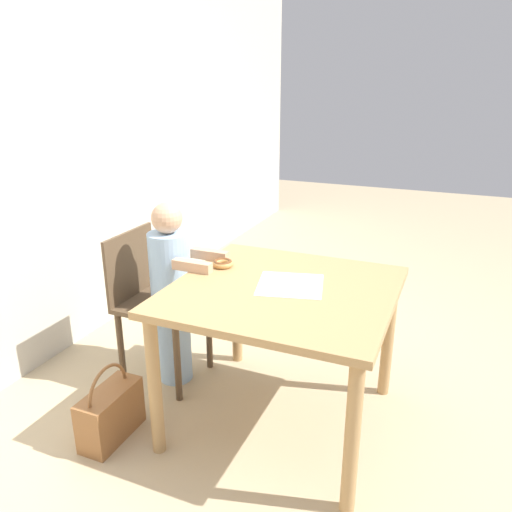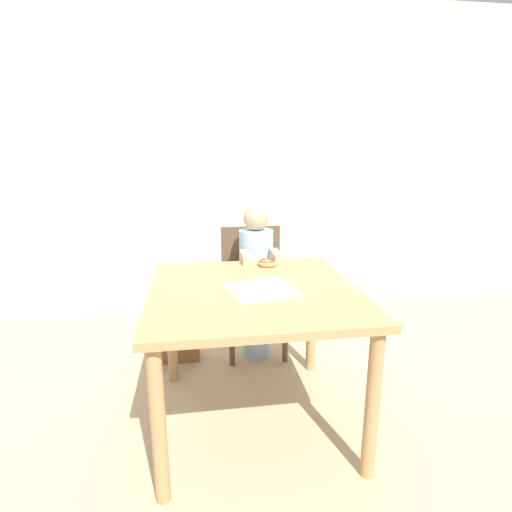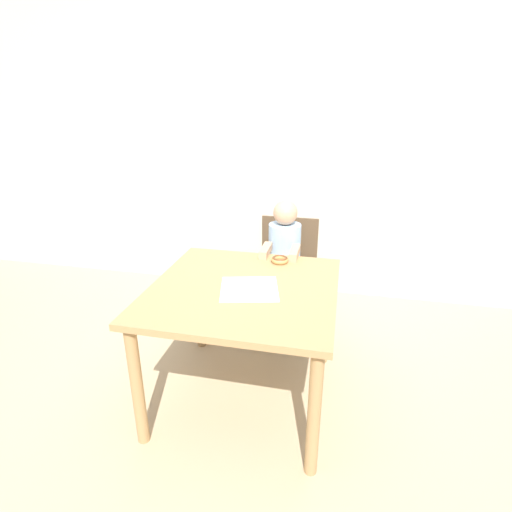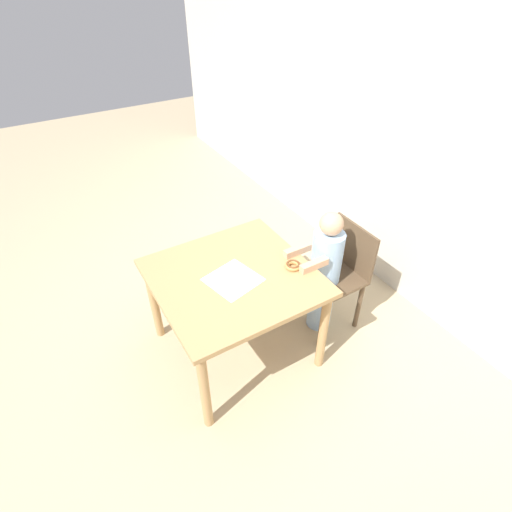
# 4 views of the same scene
# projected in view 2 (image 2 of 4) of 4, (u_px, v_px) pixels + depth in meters

# --- Properties ---
(ground_plane) EXTENTS (12.00, 12.00, 0.00)m
(ground_plane) POSITION_uv_depth(u_px,v_px,m) (254.00, 419.00, 2.08)
(ground_plane) COLOR tan
(wall_back) EXTENTS (8.00, 0.05, 2.50)m
(wall_back) POSITION_uv_depth(u_px,v_px,m) (226.00, 164.00, 3.22)
(wall_back) COLOR beige
(wall_back) RESTS_ON ground_plane
(dining_table) EXTENTS (0.98, 1.00, 0.72)m
(dining_table) POSITION_uv_depth(u_px,v_px,m) (254.00, 308.00, 1.92)
(dining_table) COLOR tan
(dining_table) RESTS_ON ground_plane
(chair) EXTENTS (0.42, 0.42, 0.84)m
(chair) POSITION_uv_depth(u_px,v_px,m) (254.00, 285.00, 2.74)
(chair) COLOR brown
(chair) RESTS_ON ground_plane
(child_figure) EXTENTS (0.24, 0.40, 1.03)m
(child_figure) POSITION_uv_depth(u_px,v_px,m) (256.00, 282.00, 2.61)
(child_figure) COLOR #99BCE0
(child_figure) RESTS_ON ground_plane
(donut) EXTENTS (0.11, 0.11, 0.03)m
(donut) POSITION_uv_depth(u_px,v_px,m) (267.00, 263.00, 2.27)
(donut) COLOR tan
(donut) RESTS_ON dining_table
(napkin) EXTENTS (0.36, 0.36, 0.00)m
(napkin) POSITION_uv_depth(u_px,v_px,m) (262.00, 289.00, 1.88)
(napkin) COLOR white
(napkin) RESTS_ON dining_table
(handbag) EXTENTS (0.33, 0.15, 0.38)m
(handbag) POSITION_uv_depth(u_px,v_px,m) (174.00, 340.00, 2.65)
(handbag) COLOR brown
(handbag) RESTS_ON ground_plane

